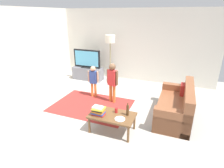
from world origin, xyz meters
TOP-DOWN VIEW (x-y plane):
  - ground at (0.00, 0.00)m, footprint 7.80×7.80m
  - wall_back at (0.00, 3.00)m, footprint 6.00×0.12m
  - wall_left at (-3.00, 0.00)m, footprint 0.12×6.00m
  - area_rug at (-0.53, 0.33)m, footprint 2.20×1.60m
  - tv_stand at (-1.70, 2.30)m, footprint 1.20×0.44m
  - tv at (-1.70, 2.28)m, footprint 1.10×0.28m
  - couch at (1.80, 0.57)m, footprint 0.80×1.80m
  - floor_lamp at (-0.80, 2.45)m, footprint 0.36×0.36m
  - child_near_tv at (-0.75, 0.92)m, footprint 0.33×0.16m
  - child_center at (-0.06, 0.79)m, footprint 0.39×0.21m
  - coffee_table at (0.47, -0.59)m, footprint 1.00×0.60m
  - book_stack at (0.18, -0.70)m, footprint 0.29×0.23m
  - bottle at (0.79, -0.49)m, footprint 0.06×0.06m
  - tv_remote at (0.17, -0.49)m, footprint 0.17×0.12m
  - soda_can at (0.52, -0.47)m, footprint 0.07×0.07m
  - plate at (0.69, -0.71)m, footprint 0.22×0.22m

SIDE VIEW (x-z plane):
  - ground at x=0.00m, z-range 0.00..0.00m
  - area_rug at x=-0.53m, z-range 0.00..0.01m
  - tv_stand at x=-1.70m, z-range -0.01..0.49m
  - couch at x=1.80m, z-range -0.14..0.72m
  - coffee_table at x=0.47m, z-range 0.16..0.58m
  - plate at x=0.69m, z-range 0.42..0.44m
  - tv_remote at x=0.17m, z-range 0.42..0.44m
  - soda_can at x=0.52m, z-range 0.42..0.54m
  - book_stack at x=0.18m, z-range 0.42..0.62m
  - bottle at x=0.79m, z-range 0.40..0.70m
  - child_near_tv at x=-0.75m, z-range 0.10..1.11m
  - child_center at x=-0.06m, z-range 0.12..1.31m
  - tv at x=-1.70m, z-range 0.49..1.20m
  - wall_back at x=0.00m, z-range 0.00..2.70m
  - wall_left at x=-3.00m, z-range 0.00..2.70m
  - floor_lamp at x=-0.80m, z-range 0.65..2.43m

